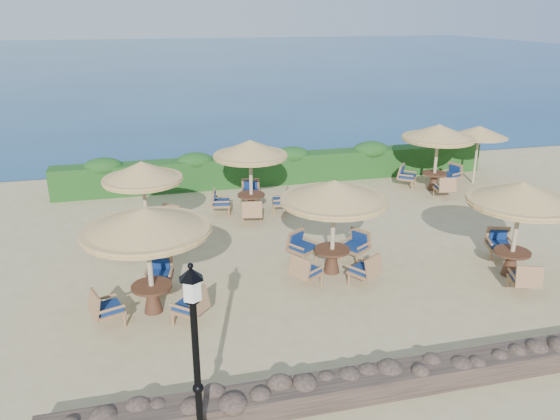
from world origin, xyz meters
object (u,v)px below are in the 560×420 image
object	(u,v)px
cafe_set_2	(520,206)
cafe_set_0	(147,237)
cafe_set_4	(251,165)
cafe_set_5	(438,143)
cafe_set_3	(143,186)
extra_parasol	(479,132)
cafe_set_1	(334,209)
lamp_post	(197,369)

from	to	relation	value
cafe_set_2	cafe_set_0	bearing A→B (deg)	177.87
cafe_set_4	cafe_set_5	size ratio (longest dim) A/B	1.01
cafe_set_3	cafe_set_5	size ratio (longest dim) A/B	0.93
extra_parasol	cafe_set_5	distance (m)	2.13
cafe_set_4	cafe_set_5	xyz separation A→B (m)	(7.60, 0.88, 0.15)
cafe_set_1	cafe_set_2	size ratio (longest dim) A/B	1.00
cafe_set_2	cafe_set_3	size ratio (longest dim) A/B	1.08
lamp_post	cafe_set_4	size ratio (longest dim) A/B	1.15
cafe_set_4	extra_parasol	bearing A→B (deg)	7.71
extra_parasol	cafe_set_4	distance (m)	9.77
lamp_post	cafe_set_5	distance (m)	15.65
extra_parasol	cafe_set_5	world-z (taller)	cafe_set_5
extra_parasol	cafe_set_0	xyz separation A→B (m)	(-13.25, -7.37, -0.22)
extra_parasol	cafe_set_4	size ratio (longest dim) A/B	0.84
cafe_set_2	cafe_set_4	distance (m)	8.73
lamp_post	cafe_set_4	world-z (taller)	lamp_post
extra_parasol	cafe_set_5	size ratio (longest dim) A/B	0.85
cafe_set_4	lamp_post	bearing A→B (deg)	-105.32
cafe_set_5	cafe_set_0	bearing A→B (deg)	-148.17
extra_parasol	lamp_post	bearing A→B (deg)	-136.40
extra_parasol	cafe_set_3	world-z (taller)	cafe_set_3
cafe_set_2	cafe_set_1	bearing A→B (deg)	164.25
lamp_post	cafe_set_2	size ratio (longest dim) A/B	1.15
cafe_set_1	cafe_set_5	size ratio (longest dim) A/B	1.01
cafe_set_1	cafe_set_5	world-z (taller)	same
cafe_set_2	cafe_set_5	xyz separation A→B (m)	(1.69, 7.29, -0.09)
cafe_set_0	cafe_set_3	size ratio (longest dim) A/B	1.12
cafe_set_3	cafe_set_1	bearing A→B (deg)	-32.68
extra_parasol	cafe_set_3	xyz separation A→B (m)	(-13.29, -3.29, -0.25)
cafe_set_3	cafe_set_5	world-z (taller)	same
cafe_set_1	cafe_set_4	bearing A→B (deg)	103.78
lamp_post	cafe_set_1	distance (m)	6.99
extra_parasol	cafe_set_1	xyz separation A→B (m)	(-8.42, -6.41, -0.33)
cafe_set_2	cafe_set_4	size ratio (longest dim) A/B	1.00
cafe_set_3	cafe_set_4	distance (m)	4.12
cafe_set_4	cafe_set_5	world-z (taller)	same
extra_parasol	cafe_set_0	distance (m)	15.16
extra_parasol	cafe_set_2	world-z (taller)	cafe_set_2
cafe_set_1	cafe_set_2	xyz separation A→B (m)	(4.66, -1.31, 0.16)
lamp_post	cafe_set_1	xyz separation A→B (m)	(4.18, 5.59, 0.29)
cafe_set_0	cafe_set_1	size ratio (longest dim) A/B	1.03
cafe_set_5	cafe_set_4	bearing A→B (deg)	-173.41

